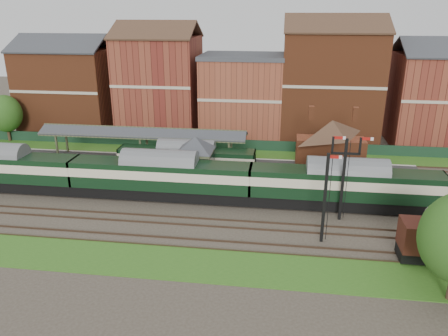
# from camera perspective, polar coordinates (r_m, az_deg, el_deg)

# --- Properties ---
(ground) EXTENTS (160.00, 160.00, 0.00)m
(ground) POSITION_cam_1_polar(r_m,az_deg,el_deg) (45.62, -0.71, -4.38)
(ground) COLOR #473D33
(ground) RESTS_ON ground
(grass_back) EXTENTS (90.00, 4.50, 0.06)m
(grass_back) POSITION_cam_1_polar(r_m,az_deg,el_deg) (60.42, 1.52, 1.88)
(grass_back) COLOR #2D6619
(grass_back) RESTS_ON ground
(grass_front) EXTENTS (90.00, 5.00, 0.06)m
(grass_front) POSITION_cam_1_polar(r_m,az_deg,el_deg) (35.19, -3.64, -12.36)
(grass_front) COLOR #2D6619
(grass_front) RESTS_ON ground
(fence) EXTENTS (90.00, 0.12, 1.50)m
(fence) POSITION_cam_1_polar(r_m,az_deg,el_deg) (62.10, 1.73, 3.08)
(fence) COLOR #193823
(fence) RESTS_ON ground
(platform) EXTENTS (55.00, 3.40, 1.00)m
(platform) POSITION_cam_1_polar(r_m,az_deg,el_deg) (55.19, -4.36, 0.55)
(platform) COLOR #2D2D2D
(platform) RESTS_ON ground
(signal_box) EXTENTS (5.40, 5.40, 6.00)m
(signal_box) POSITION_cam_1_polar(r_m,az_deg,el_deg) (47.90, -3.70, 0.91)
(signal_box) COLOR #5A6F4F
(signal_box) RESTS_ON ground
(brick_hut) EXTENTS (3.20, 2.64, 2.94)m
(brick_hut) POSITION_cam_1_polar(r_m,az_deg,el_deg) (47.74, 5.81, -1.79)
(brick_hut) COLOR maroon
(brick_hut) RESTS_ON ground
(station_building) EXTENTS (8.10, 8.10, 5.90)m
(station_building) POSITION_cam_1_polar(r_m,az_deg,el_deg) (53.29, 13.75, 3.22)
(station_building) COLOR brown
(station_building) RESTS_ON platform
(canopy) EXTENTS (26.00, 3.89, 4.08)m
(canopy) POSITION_cam_1_polar(r_m,az_deg,el_deg) (55.52, -10.56, 4.80)
(canopy) COLOR #434C2F
(canopy) RESTS_ON platform
(semaphore_bracket) EXTENTS (3.60, 0.25, 8.18)m
(semaphore_bracket) POSITION_cam_1_polar(r_m,az_deg,el_deg) (41.54, 15.40, -0.75)
(semaphore_bracket) COLOR black
(semaphore_bracket) RESTS_ON ground
(semaphore_siding) EXTENTS (1.23, 0.25, 8.00)m
(semaphore_siding) POSITION_cam_1_polar(r_m,az_deg,el_deg) (37.32, 13.08, -3.72)
(semaphore_siding) COLOR black
(semaphore_siding) RESTS_ON ground
(town_backdrop) EXTENTS (69.00, 10.00, 16.00)m
(town_backdrop) POSITION_cam_1_polar(r_m,az_deg,el_deg) (67.43, 2.28, 9.90)
(town_backdrop) COLOR brown
(town_backdrop) RESTS_ON ground
(dmu_train) EXTENTS (56.44, 2.97, 4.34)m
(dmu_train) POSITION_cam_1_polar(r_m,az_deg,el_deg) (45.88, -8.31, -1.03)
(dmu_train) COLOR black
(dmu_train) RESTS_ON ground
(platform_railcar) EXTENTS (16.15, 2.55, 3.72)m
(platform_railcar) POSITION_cam_1_polar(r_m,az_deg,el_deg) (51.59, -4.89, 1.12)
(platform_railcar) COLOR black
(platform_railcar) RESTS_ON ground
(goods_van_a) EXTENTS (5.77, 2.50, 3.50)m
(goods_van_a) POSITION_cam_1_polar(r_m,az_deg,el_deg) (38.36, 26.25, -8.30)
(goods_van_a) COLOR black
(goods_van_a) RESTS_ON ground
(tree_back) EXTENTS (4.79, 4.79, 7.00)m
(tree_back) POSITION_cam_1_polar(r_m,az_deg,el_deg) (73.07, -26.66, 6.37)
(tree_back) COLOR #382619
(tree_back) RESTS_ON ground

